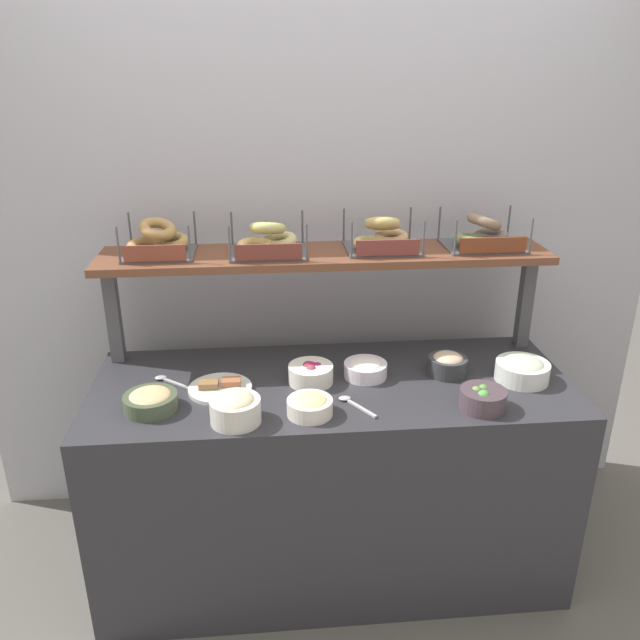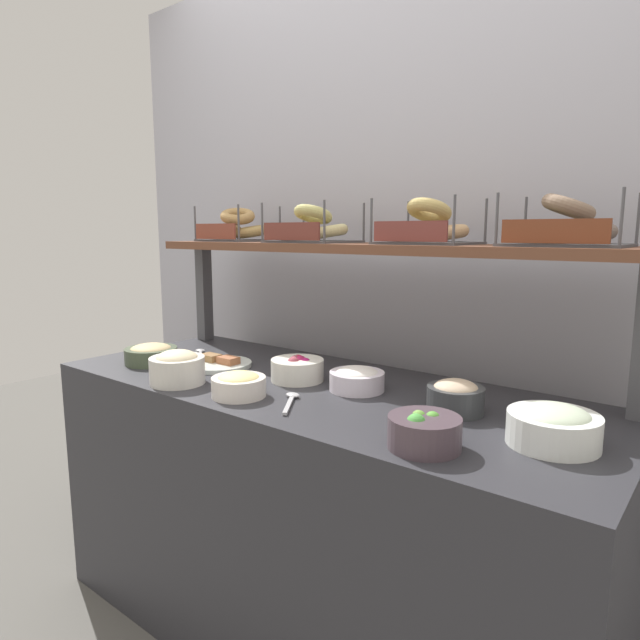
% 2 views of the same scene
% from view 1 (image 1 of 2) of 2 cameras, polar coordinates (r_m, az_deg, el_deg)
% --- Properties ---
extents(ground_plane, '(8.00, 8.00, 0.00)m').
position_cam_1_polar(ground_plane, '(2.88, 0.97, -20.76)').
color(ground_plane, '#595651').
extents(back_wall, '(2.99, 0.06, 2.40)m').
position_cam_1_polar(back_wall, '(2.76, -0.10, 6.17)').
color(back_wall, '#AEADBA').
rests_on(back_wall, ground_plane).
extents(deli_counter, '(1.79, 0.70, 0.85)m').
position_cam_1_polar(deli_counter, '(2.61, 1.03, -13.92)').
color(deli_counter, '#2D2D33').
rests_on(deli_counter, ground_plane).
extents(shelf_riser_left, '(0.05, 0.05, 0.40)m').
position_cam_1_polar(shelf_riser_left, '(2.60, -18.14, 0.53)').
color(shelf_riser_left, '#4C4C51').
rests_on(shelf_riser_left, deli_counter).
extents(shelf_riser_right, '(0.05, 0.05, 0.40)m').
position_cam_1_polar(shelf_riser_right, '(2.75, 18.05, 1.70)').
color(shelf_riser_right, '#4C4C51').
rests_on(shelf_riser_right, deli_counter).
extents(upper_shelf, '(1.75, 0.32, 0.03)m').
position_cam_1_polar(upper_shelf, '(2.48, 0.48, 5.83)').
color(upper_shelf, brown).
rests_on(upper_shelf, shelf_riser_left).
extents(bowl_hummus, '(0.18, 0.18, 0.07)m').
position_cam_1_polar(bowl_hummus, '(2.27, -15.04, -7.02)').
color(bowl_hummus, '#47533C').
rests_on(bowl_hummus, deli_counter).
extents(bowl_beet_salad, '(0.17, 0.17, 0.08)m').
position_cam_1_polar(bowl_beet_salad, '(2.37, -0.84, -4.80)').
color(bowl_beet_salad, white).
rests_on(bowl_beet_salad, deli_counter).
extents(bowl_potato_salad, '(0.17, 0.17, 0.11)m').
position_cam_1_polar(bowl_potato_salad, '(2.13, -7.65, -7.86)').
color(bowl_potato_salad, silver).
rests_on(bowl_potato_salad, deli_counter).
extents(bowl_cream_cheese, '(0.16, 0.16, 0.07)m').
position_cam_1_polar(bowl_cream_cheese, '(2.42, 4.12, -4.35)').
color(bowl_cream_cheese, white).
rests_on(bowl_cream_cheese, deli_counter).
extents(bowl_tuna_salad, '(0.15, 0.15, 0.09)m').
position_cam_1_polar(bowl_tuna_salad, '(2.47, 11.44, -3.88)').
color(bowl_tuna_salad, '#36383A').
rests_on(bowl_tuna_salad, deli_counter).
extents(bowl_egg_salad, '(0.16, 0.16, 0.07)m').
position_cam_1_polar(bowl_egg_salad, '(2.16, -0.93, -7.69)').
color(bowl_egg_salad, white).
rests_on(bowl_egg_salad, deli_counter).
extents(bowl_scallion_spread, '(0.20, 0.20, 0.09)m').
position_cam_1_polar(bowl_scallion_spread, '(2.50, 17.79, -4.25)').
color(bowl_scallion_spread, white).
rests_on(bowl_scallion_spread, deli_counter).
extents(bowl_veggie_mix, '(0.16, 0.16, 0.08)m').
position_cam_1_polar(bowl_veggie_mix, '(2.27, 14.46, -6.88)').
color(bowl_veggie_mix, '#4B3B44').
rests_on(bowl_veggie_mix, deli_counter).
extents(serving_plate_white, '(0.23, 0.23, 0.04)m').
position_cam_1_polar(serving_plate_white, '(2.35, -9.00, -6.05)').
color(serving_plate_white, white).
rests_on(serving_plate_white, deli_counter).
extents(serving_spoon_near_plate, '(0.12, 0.15, 0.01)m').
position_cam_1_polar(serving_spoon_near_plate, '(2.24, 2.92, -7.47)').
color(serving_spoon_near_plate, '#B7B7BC').
rests_on(serving_spoon_near_plate, deli_counter).
extents(serving_spoon_by_edge, '(0.15, 0.12, 0.01)m').
position_cam_1_polar(serving_spoon_by_edge, '(2.45, -13.53, -5.33)').
color(serving_spoon_by_edge, '#B7B7BC').
rests_on(serving_spoon_by_edge, deli_counter).
extents(bagel_basket_everything, '(0.27, 0.26, 0.14)m').
position_cam_1_polar(bagel_basket_everything, '(2.50, -14.36, 6.81)').
color(bagel_basket_everything, '#4C4C51').
rests_on(bagel_basket_everything, upper_shelf).
extents(bagel_basket_plain, '(0.29, 0.26, 0.14)m').
position_cam_1_polar(bagel_basket_plain, '(2.44, -4.76, 7.04)').
color(bagel_basket_plain, '#4C4C51').
rests_on(bagel_basket_plain, upper_shelf).
extents(bagel_basket_sesame, '(0.28, 0.26, 0.15)m').
position_cam_1_polar(bagel_basket_sesame, '(2.50, 5.59, 7.38)').
color(bagel_basket_sesame, '#4C4C51').
rests_on(bagel_basket_sesame, upper_shelf).
extents(bagel_basket_poppy, '(0.30, 0.25, 0.14)m').
position_cam_1_polar(bagel_basket_poppy, '(2.60, 14.46, 7.38)').
color(bagel_basket_poppy, '#4C4C51').
rests_on(bagel_basket_poppy, upper_shelf).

